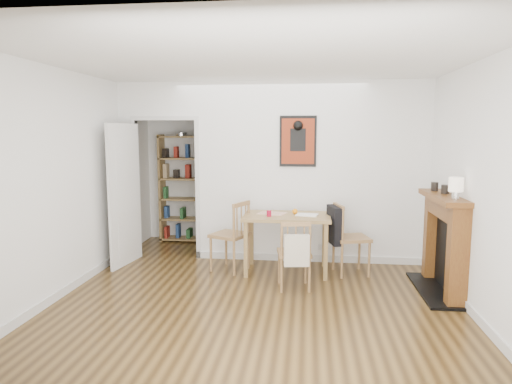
# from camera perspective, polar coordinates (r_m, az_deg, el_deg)

# --- Properties ---
(ground) EXTENTS (5.20, 5.20, 0.00)m
(ground) POSITION_cam_1_polar(r_m,az_deg,el_deg) (5.55, 0.48, -12.32)
(ground) COLOR brown
(ground) RESTS_ON ground
(room_shell) EXTENTS (5.20, 5.20, 5.20)m
(room_shell) POSITION_cam_1_polar(r_m,az_deg,el_deg) (6.57, 2.60, 2.41)
(room_shell) COLOR white
(room_shell) RESTS_ON ground
(dining_table) EXTENTS (1.15, 0.73, 0.78)m
(dining_table) POSITION_cam_1_polar(r_m,az_deg,el_deg) (6.12, 3.86, -3.75)
(dining_table) COLOR #9C8248
(dining_table) RESTS_ON ground
(chair_left) EXTENTS (0.63, 0.63, 0.96)m
(chair_left) POSITION_cam_1_polar(r_m,az_deg,el_deg) (6.23, -3.29, -5.47)
(chair_left) COLOR olive
(chair_left) RESTS_ON ground
(chair_right) EXTENTS (0.63, 0.57, 0.95)m
(chair_right) POSITION_cam_1_polar(r_m,az_deg,el_deg) (6.19, 11.64, -5.61)
(chair_right) COLOR olive
(chair_right) RESTS_ON ground
(chair_front) EXTENTS (0.48, 0.53, 0.85)m
(chair_front) POSITION_cam_1_polar(r_m,az_deg,el_deg) (5.54, 4.79, -7.67)
(chair_front) COLOR olive
(chair_front) RESTS_ON ground
(bookshelf) EXTENTS (0.77, 0.31, 1.84)m
(bookshelf) POSITION_cam_1_polar(r_m,az_deg,el_deg) (7.94, -9.15, 0.38)
(bookshelf) COLOR #9C8248
(bookshelf) RESTS_ON ground
(fireplace) EXTENTS (0.45, 1.25, 1.16)m
(fireplace) POSITION_cam_1_polar(r_m,az_deg,el_deg) (5.81, 22.57, -5.66)
(fireplace) COLOR brown
(fireplace) RESTS_ON ground
(red_glass) EXTENTS (0.06, 0.06, 0.08)m
(red_glass) POSITION_cam_1_polar(r_m,az_deg,el_deg) (5.98, 1.63, -2.69)
(red_glass) COLOR maroon
(red_glass) RESTS_ON dining_table
(orange_fruit) EXTENTS (0.08, 0.08, 0.08)m
(orange_fruit) POSITION_cam_1_polar(r_m,az_deg,el_deg) (6.16, 4.89, -2.44)
(orange_fruit) COLOR orange
(orange_fruit) RESTS_ON dining_table
(placemat) EXTENTS (0.43, 0.37, 0.00)m
(placemat) POSITION_cam_1_polar(r_m,az_deg,el_deg) (6.21, 2.02, -2.67)
(placemat) COLOR beige
(placemat) RESTS_ON dining_table
(notebook) EXTENTS (0.31, 0.25, 0.01)m
(notebook) POSITION_cam_1_polar(r_m,az_deg,el_deg) (6.10, 6.39, -2.85)
(notebook) COLOR white
(notebook) RESTS_ON dining_table
(mantel_lamp) EXTENTS (0.15, 0.15, 0.24)m
(mantel_lamp) POSITION_cam_1_polar(r_m,az_deg,el_deg) (5.33, 23.72, 0.72)
(mantel_lamp) COLOR silver
(mantel_lamp) RESTS_ON fireplace
(ceramic_jar_a) EXTENTS (0.09, 0.09, 0.11)m
(ceramic_jar_a) POSITION_cam_1_polar(r_m,az_deg,el_deg) (5.79, 22.54, 0.31)
(ceramic_jar_a) COLOR black
(ceramic_jar_a) RESTS_ON fireplace
(ceramic_jar_b) EXTENTS (0.09, 0.09, 0.11)m
(ceramic_jar_b) POSITION_cam_1_polar(r_m,az_deg,el_deg) (6.03, 21.42, 0.64)
(ceramic_jar_b) COLOR black
(ceramic_jar_b) RESTS_ON fireplace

